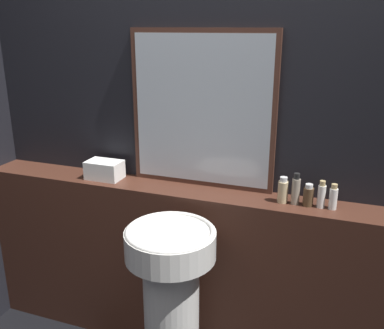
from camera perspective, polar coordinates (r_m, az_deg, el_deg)
The scene contains 10 objects.
wall_back at distance 2.27m, azimuth 4.18°, elevation 3.80°, with size 8.00×0.06×2.50m.
vanity_counter at distance 2.45m, azimuth 2.79°, elevation -14.52°, with size 2.76×0.23×0.98m.
pedestal_sink at distance 2.12m, azimuth -2.76°, elevation -18.09°, with size 0.41×0.41×0.95m.
mirror at distance 2.22m, azimuth 1.31°, elevation 7.22°, with size 0.78×0.03×0.82m.
towel_stack at distance 2.46m, azimuth -11.59°, elevation -0.70°, with size 0.20×0.13×0.10m.
shampoo_bottle at distance 2.13m, azimuth 12.02°, elevation -3.44°, with size 0.05×0.05×0.13m.
conditioner_bottle at distance 2.12m, azimuth 13.67°, elevation -3.32°, with size 0.04×0.04×0.16m.
lotion_bottle at distance 2.13m, azimuth 15.25°, elevation -4.04°, with size 0.05×0.05×0.11m.
body_wash_bottle at distance 2.12m, azimuth 16.87°, elevation -3.94°, with size 0.04×0.04×0.13m.
hand_soap_bottle at distance 2.12m, azimuth 18.32°, elevation -4.21°, with size 0.04×0.04×0.13m.
Camera 1 is at (0.60, -0.67, 1.81)m, focal length 40.00 mm.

